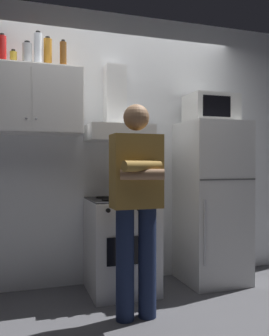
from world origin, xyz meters
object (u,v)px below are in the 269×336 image
object	(u,v)px
range_hood	(117,121)
bottle_beer_brown	(63,55)
microwave	(211,109)
cooking_pot	(138,192)
stove_oven	(121,245)
person_standing	(137,201)
bottle_liquor_amber	(48,53)
upper_cabinet	(31,100)
bottle_vodka_clear	(38,50)
bottle_canister_steel	(27,54)
bottle_spice_jar	(13,58)
bottle_soda_red	(2,50)
refrigerator	(212,202)

from	to	relation	value
range_hood	bottle_beer_brown	distance (m)	0.77
microwave	cooking_pot	xyz separation A→B (m)	(-0.82, -0.14, -0.81)
stove_oven	person_standing	bearing A→B (deg)	-94.72
bottle_liquor_amber	upper_cabinet	bearing A→B (deg)	-176.15
bottle_beer_brown	bottle_liquor_amber	bearing A→B (deg)	175.90
bottle_vodka_clear	bottle_canister_steel	bearing A→B (deg)	-171.07
cooking_pot	bottle_liquor_amber	bearing A→B (deg)	161.90
person_standing	bottle_spice_jar	xyz separation A→B (m)	(-0.89, 0.70, 1.21)
bottle_canister_steel	bottle_spice_jar	size ratio (longest dim) A/B	1.65
bottle_soda_red	bottle_canister_steel	bearing A→B (deg)	-16.89
microwave	bottle_beer_brown	bearing A→B (deg)	175.83
bottle_vodka_clear	microwave	bearing A→B (deg)	-2.94
upper_cabinet	bottle_liquor_amber	bearing A→B (deg)	3.85
range_hood	microwave	distance (m)	0.97
bottle_spice_jar	bottle_liquor_amber	bearing A→B (deg)	8.48
person_standing	bottle_liquor_amber	size ratio (longest dim) A/B	5.82
refrigerator	cooking_pot	bearing A→B (deg)	-171.68
bottle_liquor_amber	bottle_spice_jar	distance (m)	0.31
bottle_spice_jar	bottle_vodka_clear	distance (m)	0.23
cooking_pot	upper_cabinet	bearing A→B (deg)	165.27
microwave	person_standing	bearing A→B (deg)	-148.00
upper_cabinet	cooking_pot	bearing A→B (deg)	-14.73
bottle_soda_red	bottle_liquor_amber	xyz separation A→B (m)	(0.39, -0.02, 0.00)
refrigerator	bottle_soda_red	xyz separation A→B (m)	(-1.98, 0.15, 1.38)
range_hood	bottle_soda_red	xyz separation A→B (m)	(-1.03, 0.03, 0.58)
person_standing	bottle_liquor_amber	distance (m)	1.60
bottle_vodka_clear	refrigerator	bearing A→B (deg)	-3.56
stove_oven	range_hood	xyz separation A→B (m)	(0.00, 0.13, 1.16)
stove_oven	refrigerator	distance (m)	1.02
bottle_liquor_amber	bottle_spice_jar	world-z (taller)	bottle_liquor_amber
microwave	bottle_vodka_clear	xyz separation A→B (m)	(-1.68, 0.09, 0.46)
cooking_pot	bottle_spice_jar	distance (m)	1.61
upper_cabinet	bottle_liquor_amber	xyz separation A→B (m)	(0.15, 0.01, 0.43)
bottle_beer_brown	bottle_soda_red	size ratio (longest dim) A/B	0.97
upper_cabinet	refrigerator	bearing A→B (deg)	-4.07
bottle_soda_red	bottle_liquor_amber	size ratio (longest dim) A/B	0.97
microwave	bottle_beer_brown	size ratio (longest dim) A/B	1.81
cooking_pot	stove_oven	bearing A→B (deg)	137.51
bottle_canister_steel	bottle_liquor_amber	xyz separation A→B (m)	(0.18, 0.04, 0.04)
refrigerator	bottle_soda_red	world-z (taller)	bottle_soda_red
person_standing	range_hood	bearing A→B (deg)	86.09
bottle_beer_brown	upper_cabinet	bearing A→B (deg)	-179.93
refrigerator	bottle_vodka_clear	size ratio (longest dim) A/B	5.14
microwave	bottle_beer_brown	distance (m)	1.53
upper_cabinet	refrigerator	distance (m)	2.00
microwave	bottle_liquor_amber	world-z (taller)	bottle_liquor_amber
upper_cabinet	bottle_canister_steel	world-z (taller)	bottle_canister_steel
bottle_spice_jar	bottle_vodka_clear	world-z (taller)	bottle_vodka_clear
range_hood	bottle_beer_brown	bearing A→B (deg)	-179.90
bottle_canister_steel	bottle_vodka_clear	bearing A→B (deg)	8.93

